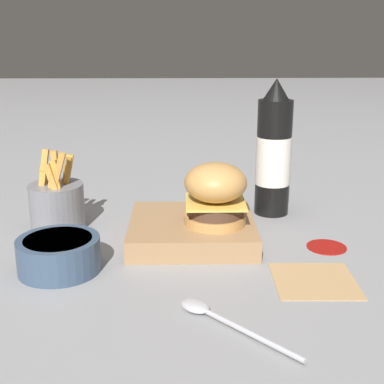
# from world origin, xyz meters

# --- Properties ---
(ground_plane) EXTENTS (6.00, 6.00, 0.00)m
(ground_plane) POSITION_xyz_m (0.00, 0.00, 0.00)
(ground_plane) COLOR gray
(serving_board) EXTENTS (0.21, 0.20, 0.04)m
(serving_board) POSITION_xyz_m (-0.03, 0.00, 0.02)
(serving_board) COLOR #A37A51
(serving_board) RESTS_ON ground_plane
(burger) EXTENTS (0.10, 0.10, 0.10)m
(burger) POSITION_xyz_m (-0.07, 0.02, 0.09)
(burger) COLOR tan
(burger) RESTS_ON serving_board
(ketchup_bottle) EXTENTS (0.07, 0.07, 0.26)m
(ketchup_bottle) POSITION_xyz_m (-0.19, -0.14, 0.12)
(ketchup_bottle) COLOR black
(ketchup_bottle) RESTS_ON ground_plane
(fries_basket) EXTENTS (0.10, 0.10, 0.15)m
(fries_basket) POSITION_xyz_m (0.21, -0.06, 0.05)
(fries_basket) COLOR slate
(fries_basket) RESTS_ON ground_plane
(side_bowl) EXTENTS (0.12, 0.12, 0.05)m
(side_bowl) POSITION_xyz_m (0.17, 0.12, 0.03)
(side_bowl) COLOR #384C66
(side_bowl) RESTS_ON ground_plane
(spoon) EXTENTS (0.14, 0.15, 0.01)m
(spoon) POSITION_xyz_m (-0.05, 0.26, 0.01)
(spoon) COLOR #B2B2B7
(spoon) RESTS_ON ground_plane
(ketchup_puddle) EXTENTS (0.06, 0.06, 0.00)m
(ketchup_puddle) POSITION_xyz_m (-0.25, 0.04, 0.00)
(ketchup_puddle) COLOR #9E140F
(ketchup_puddle) RESTS_ON ground_plane
(parchment_square) EXTENTS (0.12, 0.12, 0.00)m
(parchment_square) POSITION_xyz_m (-0.20, 0.16, 0.00)
(parchment_square) COLOR tan
(parchment_square) RESTS_ON ground_plane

